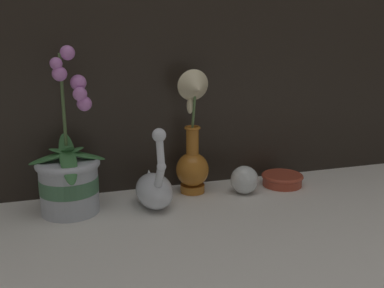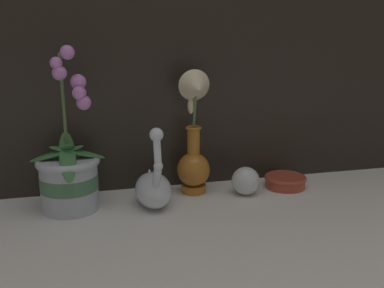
{
  "view_description": "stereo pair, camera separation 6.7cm",
  "coord_description": "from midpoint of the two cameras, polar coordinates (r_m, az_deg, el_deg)",
  "views": [
    {
      "loc": [
        -0.32,
        -0.98,
        0.45
      ],
      "look_at": [
        0.02,
        0.12,
        0.15
      ],
      "focal_mm": 42.0,
      "sensor_mm": 36.0,
      "label": 1
    },
    {
      "loc": [
        -0.25,
        -1.0,
        0.45
      ],
      "look_at": [
        0.02,
        0.12,
        0.15
      ],
      "focal_mm": 42.0,
      "sensor_mm": 36.0,
      "label": 2
    }
  ],
  "objects": [
    {
      "name": "swan_figurine",
      "position": [
        1.17,
        -6.45,
        -5.51
      ],
      "size": [
        0.09,
        0.19,
        0.22
      ],
      "color": "silver",
      "rests_on": "ground_plane"
    },
    {
      "name": "orchid_potted_plant",
      "position": [
        1.17,
        -16.94,
        -3.95
      ],
      "size": [
        0.19,
        0.2,
        0.41
      ],
      "color": "#B2BCCC",
      "rests_on": "ground_plane"
    },
    {
      "name": "ground_plane",
      "position": [
        1.12,
        -0.79,
        -9.2
      ],
      "size": [
        2.8,
        2.8,
        0.0
      ],
      "primitive_type": "plane",
      "color": "silver"
    },
    {
      "name": "blue_vase",
      "position": [
        1.23,
        -1.37,
        -0.29
      ],
      "size": [
        0.09,
        0.11,
        0.35
      ],
      "color": "#B26B23",
      "rests_on": "ground_plane"
    },
    {
      "name": "amber_dish",
      "position": [
        1.35,
        10.0,
        -4.38
      ],
      "size": [
        0.12,
        0.12,
        0.03
      ],
      "color": "#A8422D",
      "rests_on": "ground_plane"
    },
    {
      "name": "glass_sphere",
      "position": [
        1.26,
        5.17,
        -4.57
      ],
      "size": [
        0.08,
        0.08,
        0.08
      ],
      "color": "silver",
      "rests_on": "ground_plane"
    }
  ]
}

